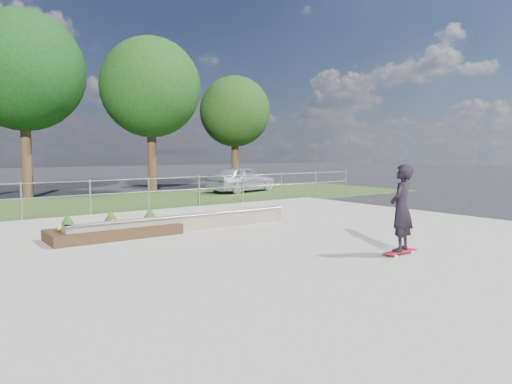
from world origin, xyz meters
The scene contains 11 objects.
ground centered at (0.00, 0.00, 0.00)m, with size 120.00×120.00×0.00m, color black.
grass_verge centered at (0.00, 11.00, 0.01)m, with size 30.00×8.00×0.02m, color #2B441B.
concrete_slab centered at (0.00, 0.00, 0.03)m, with size 15.00×15.00×0.06m, color gray.
fence centered at (0.00, 7.50, 0.77)m, with size 20.06×0.06×1.20m.
tree_mid_left centered at (-2.50, 15.00, 5.61)m, with size 5.25×5.25×8.25m.
tree_mid_right centered at (3.00, 14.00, 5.23)m, with size 4.90×4.90×7.70m.
tree_far_right centered at (9.00, 15.50, 4.48)m, with size 4.20×4.20×6.60m.
grind_ledge centered at (-0.93, 2.97, 0.26)m, with size 6.00×0.44×0.43m.
planter_bed centered at (-2.73, 3.23, 0.24)m, with size 3.00×1.20×0.61m.
skateboarder centered at (1.11, -2.02, 0.98)m, with size 0.80×0.59×1.78m.
parked_car centered at (7.03, 11.94, 0.68)m, with size 1.60×3.99×1.36m, color #B8BEC3.
Camera 1 is at (-6.39, -7.40, 2.07)m, focal length 32.00 mm.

